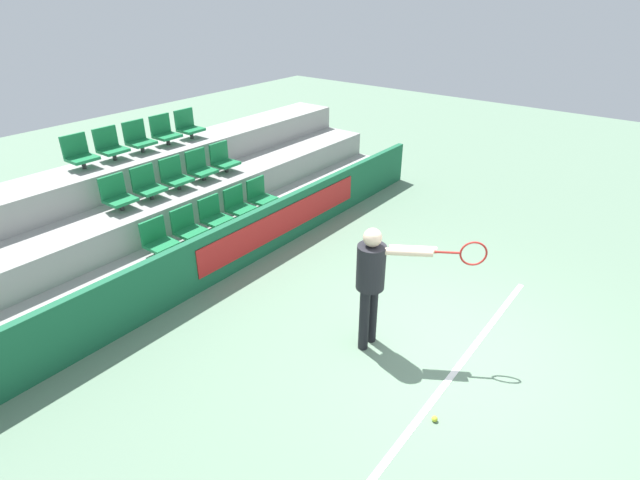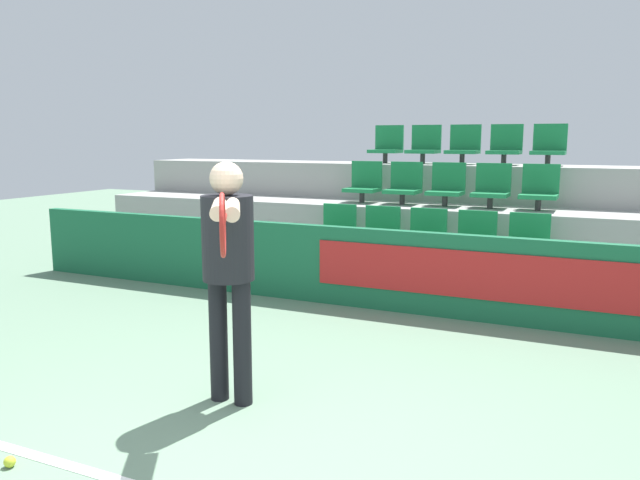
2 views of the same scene
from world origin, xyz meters
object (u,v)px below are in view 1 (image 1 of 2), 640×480
stadium_chair_5 (117,195)px  stadium_chair_10 (79,154)px  stadium_chair_6 (147,185)px  stadium_chair_12 (138,138)px  tennis_ball (435,419)px  stadium_chair_0 (158,239)px  stadium_chair_4 (260,195)px  tennis_player (375,275)px  stadium_chair_1 (187,226)px  stadium_chair_9 (223,159)px  stadium_chair_2 (214,215)px  stadium_chair_3 (238,204)px  stadium_chair_11 (110,146)px  stadium_chair_14 (188,125)px  stadium_chair_7 (175,175)px  stadium_chair_13 (164,132)px  stadium_chair_8 (200,167)px

stadium_chair_5 → stadium_chair_10: (0.00, 0.94, 0.50)m
stadium_chair_6 → stadium_chair_12: bearing=58.9°
stadium_chair_5 → tennis_ball: 5.80m
stadium_chair_0 → stadium_chair_4: bearing=0.0°
stadium_chair_12 → tennis_player: stadium_chair_12 is taller
stadium_chair_1 → stadium_chair_6: (0.00, 0.94, 0.50)m
tennis_player → stadium_chair_0: bearing=69.1°
stadium_chair_1 → stadium_chair_4: 1.70m
stadium_chair_9 → tennis_ball: size_ratio=8.36×
stadium_chair_0 → stadium_chair_2: size_ratio=1.00×
stadium_chair_3 → stadium_chair_11: (-1.13, 1.88, 1.00)m
stadium_chair_4 → stadium_chair_14: stadium_chair_14 is taller
stadium_chair_12 → stadium_chair_14: size_ratio=1.00×
stadium_chair_12 → stadium_chair_10: bearing=180.0°
stadium_chair_7 → tennis_ball: stadium_chair_7 is taller
stadium_chair_7 → stadium_chair_14: bearing=39.7°
stadium_chair_6 → stadium_chair_11: bearing=90.0°
stadium_chair_10 → stadium_chair_13: bearing=0.0°
stadium_chair_0 → stadium_chair_6: (0.57, 0.94, 0.50)m
stadium_chair_2 → stadium_chair_13: (0.57, 1.88, 1.00)m
stadium_chair_10 → stadium_chair_11: 0.57m
stadium_chair_10 → stadium_chair_0: bearing=-90.0°
stadium_chair_8 → stadium_chair_12: (-0.57, 0.94, 0.50)m
stadium_chair_13 → tennis_player: size_ratio=0.32×
stadium_chair_3 → stadium_chair_10: size_ratio=1.00×
stadium_chair_6 → stadium_chair_9: bearing=0.0°
stadium_chair_13 → tennis_ball: stadium_chair_13 is taller
stadium_chair_5 → stadium_chair_6: (0.57, 0.00, 0.00)m
stadium_chair_8 → stadium_chair_9: bearing=0.0°
stadium_chair_11 → stadium_chair_14: same height
stadium_chair_10 → stadium_chair_13: 1.70m
stadium_chair_0 → stadium_chair_12: 2.41m
stadium_chair_5 → stadium_chair_10: 1.06m
stadium_chair_12 → stadium_chair_13: (0.57, 0.00, 0.00)m
stadium_chair_5 → stadium_chair_2: bearing=-39.7°
stadium_chair_9 → stadium_chair_12: 1.55m
stadium_chair_7 → stadium_chair_2: bearing=-90.0°
stadium_chair_0 → stadium_chair_5: size_ratio=1.00×
tennis_ball → stadium_chair_2: bearing=76.8°
stadium_chair_7 → stadium_chair_13: (0.57, 0.94, 0.50)m
stadium_chair_6 → stadium_chair_11: (0.00, 0.94, 0.50)m
stadium_chair_5 → stadium_chair_12: (1.13, 0.94, 0.50)m
stadium_chair_7 → stadium_chair_11: (-0.57, 0.94, 0.50)m
stadium_chair_0 → stadium_chair_1: bearing=0.0°
stadium_chair_7 → stadium_chair_13: size_ratio=1.00×
stadium_chair_2 → stadium_chair_9: 1.55m
tennis_player → stadium_chair_4: bearing=33.6°
stadium_chair_7 → stadium_chair_13: bearing=58.9°
stadium_chair_12 → tennis_ball: bearing=-99.6°
tennis_player → tennis_ball: size_ratio=25.79×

